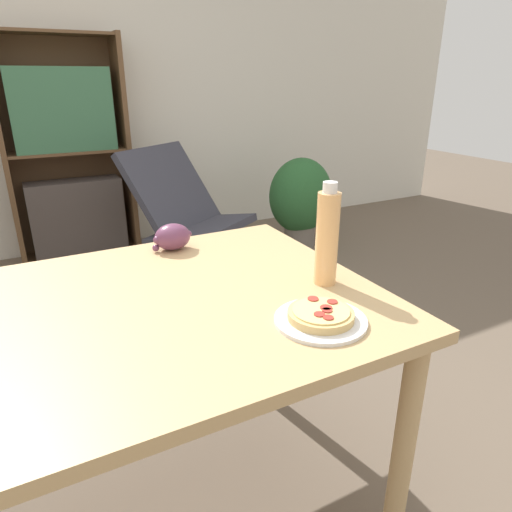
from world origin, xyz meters
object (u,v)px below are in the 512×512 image
object	(u,v)px
pizza_on_plate	(321,317)
bookshelf	(69,161)
drink_bottle	(327,237)
potted_plant_floor	(301,199)
grape_bunch	(172,237)
lounge_chair_far	(192,236)

from	to	relation	value
pizza_on_plate	bookshelf	distance (m)	2.88
drink_bottle	potted_plant_floor	xyz separation A→B (m)	(1.27, 2.06, -0.51)
grape_bunch	lounge_chair_far	bearing A→B (deg)	68.11
drink_bottle	bookshelf	world-z (taller)	bookshelf
grape_bunch	drink_bottle	size ratio (longest dim) A/B	0.48
bookshelf	potted_plant_floor	bearing A→B (deg)	-20.55
pizza_on_plate	lounge_chair_far	world-z (taller)	lounge_chair_far
lounge_chair_far	potted_plant_floor	distance (m)	1.02
pizza_on_plate	drink_bottle	xyz separation A→B (m)	(0.15, 0.19, 0.13)
lounge_chair_far	potted_plant_floor	xyz separation A→B (m)	(1.00, 0.16, 0.11)
pizza_on_plate	potted_plant_floor	size ratio (longest dim) A/B	0.31
pizza_on_plate	drink_bottle	world-z (taller)	drink_bottle
bookshelf	potted_plant_floor	xyz separation A→B (m)	(1.65, -0.62, -0.34)
grape_bunch	drink_bottle	bearing A→B (deg)	-57.05
pizza_on_plate	grape_bunch	distance (m)	0.68
grape_bunch	bookshelf	world-z (taller)	bookshelf
grape_bunch	potted_plant_floor	world-z (taller)	grape_bunch
lounge_chair_far	bookshelf	size ratio (longest dim) A/B	0.61
grape_bunch	bookshelf	size ratio (longest dim) A/B	0.09
pizza_on_plate	grape_bunch	xyz separation A→B (m)	(-0.16, 0.66, 0.03)
drink_bottle	lounge_chair_far	distance (m)	2.02
grape_bunch	pizza_on_plate	bearing A→B (deg)	-76.31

